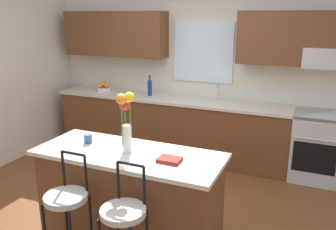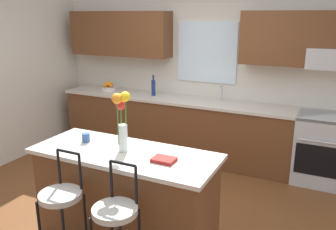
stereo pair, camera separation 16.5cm
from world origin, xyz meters
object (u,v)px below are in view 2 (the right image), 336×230
object	(u,v)px
mug_ceramic	(86,137)
bar_stool_middle	(116,216)
kitchen_island	(126,195)
fruit_bowl_oranges	(109,87)
cookbook	(164,160)
bar_stool_near	(61,200)
flower_vase	(122,118)
oven_range	(319,148)
bottle_olive_oil	(153,87)

from	to	relation	value
mug_ceramic	bar_stool_middle	bearing A→B (deg)	-39.39
kitchen_island	mug_ceramic	size ratio (longest dim) A/B	19.78
bar_stool_middle	fruit_bowl_oranges	xyz separation A→B (m)	(-1.99, 2.76, 0.34)
kitchen_island	cookbook	bearing A→B (deg)	-5.38
bar_stool_near	flower_vase	world-z (taller)	flower_vase
oven_range	fruit_bowl_oranges	size ratio (longest dim) A/B	3.83
bottle_olive_oil	bar_stool_middle	bearing A→B (deg)	-67.69
kitchen_island	bottle_olive_oil	bearing A→B (deg)	111.39
oven_range	kitchen_island	distance (m)	2.70
bar_stool_middle	flower_vase	bearing A→B (deg)	116.86
flower_vase	mug_ceramic	size ratio (longest dim) A/B	6.38
fruit_bowl_oranges	bar_stool_middle	bearing A→B (deg)	-54.30
kitchen_island	bar_stool_near	xyz separation A→B (m)	(-0.28, -0.57, 0.17)
bar_stool_near	cookbook	size ratio (longest dim) A/B	5.21
kitchen_island	bar_stool_near	bearing A→B (deg)	-115.77
oven_range	flower_vase	bearing A→B (deg)	-126.87
oven_range	cookbook	size ratio (longest dim) A/B	4.60
flower_vase	bottle_olive_oil	world-z (taller)	flower_vase
bar_stool_near	fruit_bowl_oranges	world-z (taller)	fruit_bowl_oranges
bar_stool_middle	mug_ceramic	xyz separation A→B (m)	(-0.76, 0.63, 0.33)
oven_range	mug_ceramic	xyz separation A→B (m)	(-2.10, -2.11, 0.51)
fruit_bowl_oranges	bottle_olive_oil	world-z (taller)	bottle_olive_oil
bar_stool_middle	flower_vase	world-z (taller)	flower_vase
fruit_bowl_oranges	bottle_olive_oil	bearing A→B (deg)	-0.28
bar_stool_near	bottle_olive_oil	bearing A→B (deg)	101.92
bar_stool_near	flower_vase	bearing A→B (deg)	65.51
fruit_bowl_oranges	bottle_olive_oil	distance (m)	0.86
bar_stool_middle	cookbook	distance (m)	0.63
mug_ceramic	cookbook	xyz separation A→B (m)	(0.92, -0.10, -0.03)
bar_stool_middle	cookbook	xyz separation A→B (m)	(0.16, 0.53, 0.30)
mug_ceramic	fruit_bowl_oranges	xyz separation A→B (m)	(-1.22, 2.14, 0.01)
kitchen_island	mug_ceramic	world-z (taller)	mug_ceramic
kitchen_island	fruit_bowl_oranges	bearing A→B (deg)	127.95
kitchen_island	flower_vase	bearing A→B (deg)	171.66
kitchen_island	bar_stool_middle	world-z (taller)	bar_stool_middle
bottle_olive_oil	flower_vase	bearing A→B (deg)	-68.93
flower_vase	fruit_bowl_oranges	distance (m)	2.79
mug_ceramic	bar_stool_near	bearing A→B (deg)	-71.18
kitchen_island	fruit_bowl_oranges	size ratio (longest dim) A/B	7.42
bar_stool_middle	flower_vase	distance (m)	0.89
flower_vase	kitchen_island	bearing A→B (deg)	-8.34
mug_ceramic	bottle_olive_oil	bearing A→B (deg)	99.82
kitchen_island	bottle_olive_oil	size ratio (longest dim) A/B	5.49
cookbook	flower_vase	bearing A→B (deg)	174.53
bar_stool_middle	fruit_bowl_oranges	world-z (taller)	fruit_bowl_oranges
bottle_olive_oil	fruit_bowl_oranges	bearing A→B (deg)	179.72
oven_range	cookbook	bearing A→B (deg)	-118.01
oven_range	fruit_bowl_oranges	distance (m)	3.36
bar_stool_near	cookbook	xyz separation A→B (m)	(0.71, 0.53, 0.30)
oven_range	bar_stool_middle	size ratio (longest dim) A/B	0.88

